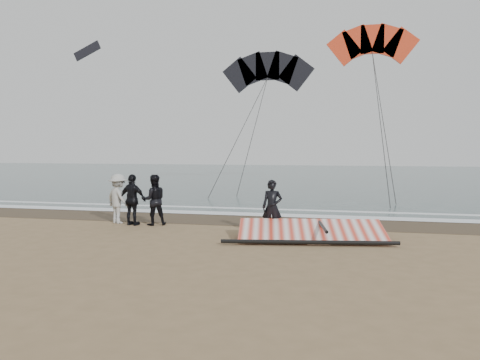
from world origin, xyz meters
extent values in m
plane|color=#8C704C|center=(0.00, 0.00, 0.00)|extent=(120.00, 120.00, 0.00)
cube|color=#233838|center=(0.00, 33.00, 0.01)|extent=(120.00, 54.00, 0.02)
cube|color=#4C3D2B|center=(0.00, 4.50, 0.01)|extent=(120.00, 2.80, 0.01)
cube|color=white|center=(0.00, 5.90, 0.03)|extent=(120.00, 0.90, 0.01)
cube|color=white|center=(0.00, 7.60, 0.03)|extent=(120.00, 0.45, 0.01)
imported|color=black|center=(-0.07, 1.85, 0.85)|extent=(0.64, 0.44, 1.70)
cube|color=silver|center=(1.20, 1.68, 0.05)|extent=(1.12, 2.39, 0.09)
cube|color=beige|center=(1.51, 3.13, 0.05)|extent=(0.95, 2.30, 0.09)
imported|color=black|center=(-4.37, 2.72, 0.88)|extent=(1.08, 1.01, 1.76)
imported|color=black|center=(-5.07, 2.52, 0.89)|extent=(1.10, 0.60, 1.78)
imported|color=#B0B0AB|center=(-5.77, 2.82, 0.88)|extent=(1.31, 1.13, 1.76)
cube|color=black|center=(0.99, 1.76, 0.06)|extent=(2.95, 1.15, 0.11)
cube|color=red|center=(1.19, 1.16, 0.30)|extent=(4.41, 2.29, 0.44)
cylinder|color=black|center=(1.19, 0.38, 0.11)|extent=(4.82, 0.92, 0.11)
cylinder|color=black|center=(1.49, 1.16, 0.45)|extent=(0.44, 2.09, 0.09)
cylinder|color=#262626|center=(4.11, 16.32, 4.74)|extent=(0.04, 0.04, 14.75)
cylinder|color=#262626|center=(3.91, 15.56, 4.74)|extent=(0.04, 0.04, 15.94)
cylinder|color=#262626|center=(-4.22, 16.22, 3.91)|extent=(0.04, 0.04, 13.03)
cylinder|color=#262626|center=(-3.63, 17.02, 3.91)|extent=(0.04, 0.04, 11.71)
cube|color=black|center=(-24.21, 32.00, 12.71)|extent=(3.11, 0.12, 2.04)
camera|label=1|loc=(2.15, -12.35, 2.68)|focal=35.00mm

